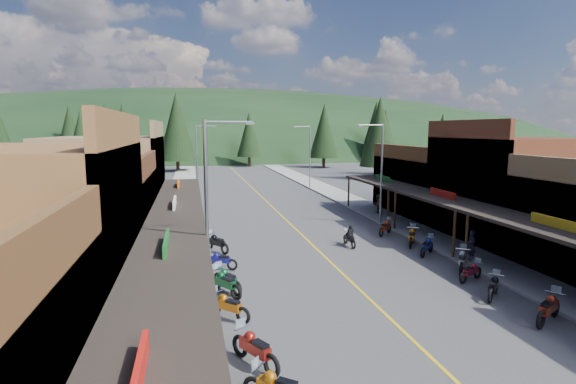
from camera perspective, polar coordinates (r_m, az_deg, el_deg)
ground at (r=27.34m, az=4.66°, el=-8.16°), size 220.00×220.00×0.00m
centerline at (r=46.39m, az=-2.52°, el=-1.41°), size 0.15×90.00×0.01m
sidewalk_west at (r=45.75m, az=-13.33°, el=-1.67°), size 3.40×94.00×0.15m
sidewalk_east at (r=48.58m, az=7.65°, el=-0.97°), size 3.40×94.00×0.15m
shop_west_1 at (r=18.71m, az=-31.04°, el=-5.79°), size 10.90×10.20×8.20m
shop_west_2 at (r=27.95m, az=-24.57°, el=-3.18°), size 10.90×9.00×6.20m
shop_west_3 at (r=37.14m, az=-21.59°, el=1.14°), size 10.90×10.20×8.20m
shop_east_2 at (r=34.59m, az=26.27°, el=0.40°), size 10.90×9.00×8.20m
shop_east_3 at (r=42.56m, az=18.13°, el=0.78°), size 10.90×10.20×6.20m
streetlight_0 at (r=19.38m, az=-9.88°, el=-1.45°), size 2.16×0.18×8.00m
streetlight_1 at (r=47.22m, az=-11.33°, el=4.05°), size 2.16×0.18×8.00m
streetlight_2 at (r=36.34m, az=11.60°, el=2.89°), size 2.16×0.18×8.00m
streetlight_3 at (r=57.11m, az=2.66°, el=4.86°), size 2.16×0.18×8.00m
ridge_hill at (r=160.48m, az=-9.51°, el=5.21°), size 310.00×140.00×60.00m
pine_1 at (r=96.50m, az=-22.14°, el=7.23°), size 5.88×5.88×12.50m
pine_2 at (r=83.14m, az=-13.96°, el=8.06°), size 6.72×6.72×14.00m
pine_3 at (r=91.86m, az=-4.96°, el=7.30°), size 5.04×5.04×11.00m
pine_4 at (r=88.90m, az=4.61°, el=7.77°), size 5.88×5.88×12.50m
pine_5 at (r=105.68m, az=11.12°, el=8.09°), size 6.72×6.72×14.00m
pine_6 at (r=104.04m, az=18.99°, el=6.98°), size 5.04×5.04×11.00m
pine_7 at (r=103.99m, az=-25.96°, el=7.03°), size 5.88×5.88×12.50m
pine_8 at (r=66.68m, az=-24.76°, el=5.90°), size 4.48×4.48×10.00m
pine_9 at (r=76.95m, az=12.18°, el=6.94°), size 4.93×4.93×10.80m
pine_10 at (r=75.82m, az=-20.20°, el=6.92°), size 5.38×5.38×11.60m
pine_11 at (r=68.92m, az=11.56°, el=7.52°), size 5.82×5.82×12.40m
bike_west_3 at (r=15.26m, az=-4.22°, el=-19.06°), size 1.83×2.43×1.34m
bike_west_4 at (r=18.69m, az=-7.62°, el=-14.03°), size 2.01×2.05×1.23m
bike_west_5 at (r=21.15m, az=-8.04°, el=-11.24°), size 1.89×2.37×1.32m
bike_west_6 at (r=21.70m, az=-7.73°, el=-10.82°), size 1.71×2.29×1.26m
bike_west_7 at (r=24.99m, az=-8.60°, el=-8.47°), size 2.02×1.50×1.11m
bike_west_8 at (r=28.38m, az=-9.05°, el=-6.28°), size 1.87×2.31×1.30m
bike_east_3 at (r=20.92m, az=30.20°, el=-12.53°), size 2.36×1.82×1.31m
bike_east_4 at (r=22.69m, az=24.64°, el=-10.80°), size 1.91×1.88×1.15m
bike_east_5 at (r=24.68m, az=22.19°, el=-9.25°), size 1.96×1.37×1.07m
bike_east_6 at (r=26.00m, az=21.24°, el=-8.04°), size 1.99×2.33×1.33m
bike_east_7 at (r=28.65m, az=17.24°, el=-6.52°), size 2.00×1.92×1.19m
bike_east_8 at (r=30.62m, az=15.45°, el=-5.40°), size 1.88×2.35×1.31m
bike_east_9 at (r=33.21m, az=12.27°, el=-4.34°), size 2.00×1.99×1.21m
rider_on_bike at (r=29.66m, az=7.82°, el=-5.77°), size 0.70×1.91×1.44m
pedestrian_east_a at (r=27.66m, az=22.25°, el=-6.30°), size 0.51×0.71×1.81m
pedestrian_east_b at (r=41.00m, az=11.28°, el=-1.43°), size 0.94×0.81×1.67m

